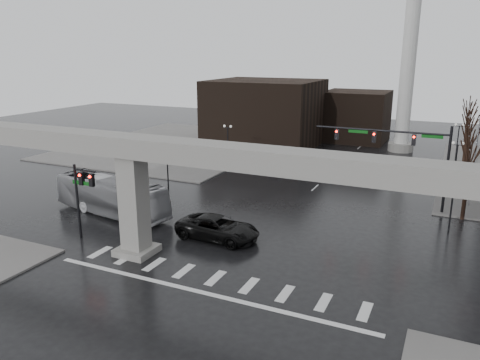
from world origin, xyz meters
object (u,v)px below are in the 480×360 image
Objects in this scene: far_car at (276,166)px; signal_mast_arm at (404,147)px; pickup_truck at (218,228)px; city_bus at (111,196)px.

signal_mast_arm is at bearing -36.07° from far_car.
pickup_truck is at bearing -89.11° from far_car.
signal_mast_arm reaches higher than far_car.
city_bus is at bearing -118.97° from far_car.
signal_mast_arm is 1.00× the size of city_bus.
pickup_truck is (-11.89, -13.91, -4.91)m from signal_mast_arm.
pickup_truck is at bearing -130.53° from signal_mast_arm.
pickup_truck is 0.55× the size of city_bus.
city_bus is 22.34m from far_car.
city_bus is (-11.45, 1.23, 0.77)m from pickup_truck.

